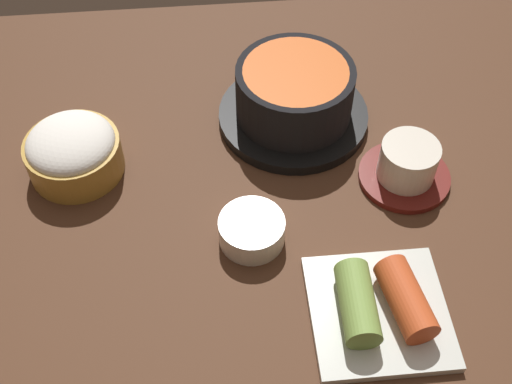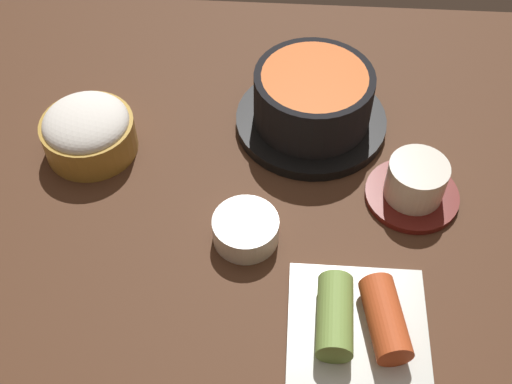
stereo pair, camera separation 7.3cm
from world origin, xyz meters
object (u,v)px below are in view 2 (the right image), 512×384
(stone_pot, at_px, (312,102))
(kimchi_plate, at_px, (359,323))
(tea_cup_with_saucer, at_px, (415,184))
(rice_bowl, at_px, (88,130))
(banchan_cup_center, at_px, (246,229))

(stone_pot, relative_size, kimchi_plate, 1.37)
(stone_pot, bearing_deg, kimchi_plate, -80.09)
(stone_pot, height_order, kimchi_plate, stone_pot)
(stone_pot, distance_m, tea_cup_with_saucer, 0.16)
(stone_pot, relative_size, rice_bowl, 1.70)
(banchan_cup_center, relative_size, kimchi_plate, 0.53)
(kimchi_plate, bearing_deg, banchan_cup_center, 138.45)
(rice_bowl, xyz_separation_m, banchan_cup_center, (0.20, -0.12, -0.02))
(kimchi_plate, bearing_deg, rice_bowl, 144.43)
(stone_pot, height_order, rice_bowl, stone_pot)
(banchan_cup_center, bearing_deg, tea_cup_with_saucer, 20.41)
(stone_pot, height_order, tea_cup_with_saucer, stone_pot)
(stone_pot, xyz_separation_m, tea_cup_with_saucer, (0.12, -0.11, -0.02))
(tea_cup_with_saucer, bearing_deg, kimchi_plate, -111.36)
(rice_bowl, bearing_deg, stone_pot, 12.24)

